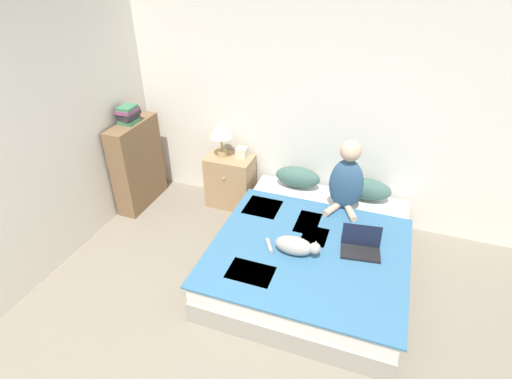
{
  "coord_description": "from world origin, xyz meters",
  "views": [
    {
      "loc": [
        0.82,
        -0.88,
        2.78
      ],
      "look_at": [
        -0.26,
        2.14,
        0.76
      ],
      "focal_mm": 28.0,
      "sensor_mm": 36.0,
      "label": 1
    }
  ],
  "objects": [
    {
      "name": "wall_back",
      "position": [
        0.0,
        3.11,
        1.27
      ],
      "size": [
        5.07,
        0.05,
        2.55
      ],
      "color": "white",
      "rests_on": "ground_plane"
    },
    {
      "name": "wall_side",
      "position": [
        -2.06,
        1.54,
        1.27
      ],
      "size": [
        0.05,
        4.09,
        2.55
      ],
      "color": "white",
      "rests_on": "ground_plane"
    },
    {
      "name": "bed",
      "position": [
        0.35,
        2.05,
        0.2
      ],
      "size": [
        1.74,
        1.98,
        0.41
      ],
      "color": "#9E998E",
      "rests_on": "ground_plane"
    },
    {
      "name": "pillow_near",
      "position": [
        -0.03,
        2.9,
        0.52
      ],
      "size": [
        0.5,
        0.23,
        0.23
      ],
      "color": "#42665B",
      "rests_on": "bed"
    },
    {
      "name": "pillow_far",
      "position": [
        0.73,
        2.9,
        0.52
      ],
      "size": [
        0.5,
        0.23,
        0.23
      ],
      "color": "#42665B",
      "rests_on": "bed"
    },
    {
      "name": "person_sitting",
      "position": [
        0.52,
        2.64,
        0.75
      ],
      "size": [
        0.35,
        0.35,
        0.76
      ],
      "color": "#33567A",
      "rests_on": "bed"
    },
    {
      "name": "cat_tabby",
      "position": [
        0.24,
        1.78,
        0.49
      ],
      "size": [
        0.53,
        0.18,
        0.17
      ],
      "rotation": [
        0.0,
        0.0,
        -0.0
      ],
      "color": "#A8A399",
      "rests_on": "bed"
    },
    {
      "name": "laptop_open",
      "position": [
        0.78,
        2.01,
        0.45
      ],
      "size": [
        0.38,
        0.29,
        0.22
      ],
      "rotation": [
        0.0,
        0.0,
        0.14
      ],
      "color": "black",
      "rests_on": "bed"
    },
    {
      "name": "nightstand",
      "position": [
        -0.84,
        2.87,
        0.32
      ],
      "size": [
        0.54,
        0.37,
        0.64
      ],
      "color": "tan",
      "rests_on": "ground_plane"
    },
    {
      "name": "table_lamp",
      "position": [
        -0.94,
        2.88,
        0.95
      ],
      "size": [
        0.26,
        0.26,
        0.43
      ],
      "color": "tan",
      "rests_on": "nightstand"
    },
    {
      "name": "tissue_box",
      "position": [
        -0.72,
        2.94,
        0.7
      ],
      "size": [
        0.12,
        0.12,
        0.14
      ],
      "color": "beige",
      "rests_on": "nightstand"
    },
    {
      "name": "bookshelf",
      "position": [
        -1.89,
        2.55,
        0.52
      ],
      "size": [
        0.23,
        0.73,
        1.05
      ],
      "color": "brown",
      "rests_on": "ground_plane"
    },
    {
      "name": "book_stack_top",
      "position": [
        -1.89,
        2.54,
        1.15
      ],
      "size": [
        0.19,
        0.24,
        0.2
      ],
      "color": "#3D7A51",
      "rests_on": "bookshelf"
    }
  ]
}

